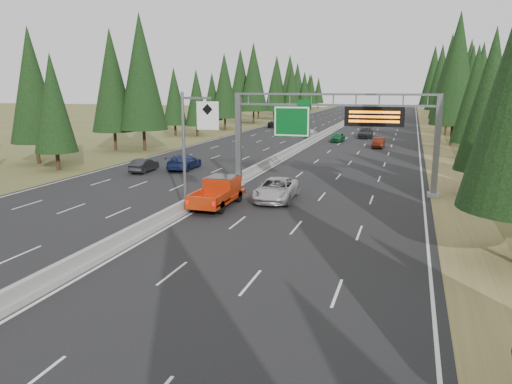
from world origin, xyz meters
TOP-DOWN VIEW (x-y plane):
  - road at (0.00, 80.00)m, footprint 32.00×260.00m
  - shoulder_right at (17.80, 80.00)m, footprint 3.60×260.00m
  - shoulder_left at (-17.80, 80.00)m, footprint 3.60×260.00m
  - median_barrier at (0.00, 80.00)m, footprint 0.70×260.00m
  - sign_gantry at (8.92, 34.88)m, footprint 16.75×0.98m
  - hov_sign_pole at (0.58, 24.97)m, footprint 2.80×0.50m
  - tree_row_right at (21.85, 63.55)m, footprint 12.22×239.62m
  - tree_row_left at (-22.20, 69.66)m, footprint 11.64×240.97m
  - silver_minivan at (4.92, 30.31)m, footprint 2.96×5.95m
  - red_pickup at (1.50, 27.60)m, footprint 2.19×6.12m
  - car_ahead_green at (3.63, 71.55)m, footprint 1.92×4.21m
  - car_ahead_dkred at (10.10, 65.68)m, footprint 1.61×4.20m
  - car_ahead_dkgrey at (7.19, 78.87)m, footprint 2.53×5.75m
  - car_ahead_white at (7.18, 107.25)m, footprint 2.61×4.83m
  - car_ahead_far at (4.36, 143.76)m, footprint 1.65×4.08m
  - car_onc_near at (-10.80, 38.47)m, footprint 1.64×4.12m
  - car_onc_blue at (-7.72, 41.16)m, footprint 2.43×5.43m
  - car_onc_white at (-1.50, 76.89)m, footprint 1.89×4.39m
  - car_onc_far at (-12.06, 95.34)m, footprint 3.15×6.05m

SIDE VIEW (x-z plane):
  - shoulder_right at x=17.80m, z-range 0.00..0.06m
  - shoulder_left at x=-17.80m, z-range 0.00..0.06m
  - road at x=0.00m, z-range 0.00..0.08m
  - median_barrier at x=0.00m, z-range -0.01..0.84m
  - car_ahead_white at x=7.18m, z-range 0.08..1.37m
  - car_onc_near at x=-10.80m, z-range 0.08..1.41m
  - car_ahead_dkred at x=10.10m, z-range 0.08..1.44m
  - car_ahead_far at x=4.36m, z-range 0.08..1.47m
  - car_ahead_green at x=3.63m, z-range 0.08..1.48m
  - car_onc_white at x=-1.50m, z-range 0.08..1.56m
  - car_onc_blue at x=-7.72m, z-range 0.08..1.63m
  - silver_minivan at x=4.92m, z-range 0.08..1.70m
  - car_onc_far at x=-12.06m, z-range 0.08..1.71m
  - car_ahead_dkgrey at x=7.19m, z-range 0.08..1.72m
  - red_pickup at x=1.50m, z-range 0.19..2.18m
  - hov_sign_pole at x=0.58m, z-range 0.72..8.72m
  - sign_gantry at x=8.92m, z-range 1.37..9.17m
  - tree_row_left at x=-22.20m, z-range -0.14..18.22m
  - tree_row_right at x=21.85m, z-range -0.08..18.85m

